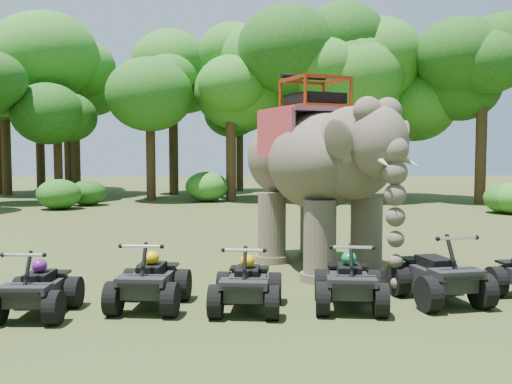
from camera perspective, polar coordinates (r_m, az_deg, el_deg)
ground at (r=12.41m, az=0.41°, el=-9.18°), size 110.00×110.00×0.00m
elephant at (r=13.79m, az=6.10°, el=2.03°), size 4.29×6.13×4.72m
atv_0 at (r=10.66m, az=-21.08°, el=-8.35°), size 1.29×1.70×1.19m
atv_1 at (r=10.63m, az=-10.58°, el=-8.01°), size 1.47×1.86×1.26m
atv_2 at (r=10.28m, az=-0.94°, el=-8.46°), size 1.43×1.80×1.22m
atv_3 at (r=10.56m, az=9.33°, el=-8.10°), size 1.48×1.85×1.25m
atv_4 at (r=11.36m, az=17.83°, el=-7.12°), size 1.58×2.00×1.35m
tree_0 at (r=32.92m, az=-2.53°, el=7.25°), size 6.57×6.57×9.39m
tree_1 at (r=33.86m, az=5.27°, el=7.63°), size 6.98×6.98×9.97m
tree_2 at (r=35.84m, az=13.80°, el=6.15°), size 5.95×5.95×8.49m
tree_3 at (r=33.65m, az=21.65°, el=7.21°), size 6.83×6.83×9.76m
tree_25 at (r=35.29m, az=-19.22°, el=4.77°), size 4.82×4.82×6.88m
tree_26 at (r=33.96m, az=-10.51°, el=6.16°), size 5.81×5.81×8.30m
tree_27 at (r=34.81m, az=10.71°, el=6.75°), size 6.36×6.36×9.08m
tree_28 at (r=38.56m, az=3.67°, el=5.19°), size 5.08×5.08×7.26m
tree_29 at (r=39.13m, az=-18.27°, el=7.71°), size 7.69×7.69×10.99m
tree_30 at (r=41.06m, az=-23.78°, el=6.88°), size 7.18×7.18×10.26m
tree_31 at (r=32.90m, az=8.43°, el=7.63°), size 6.91×6.91×9.87m
tree_32 at (r=41.57m, az=-1.63°, el=5.05°), size 5.03×5.03×7.18m
tree_33 at (r=43.86m, az=-20.84°, el=6.91°), size 7.36×7.36×10.51m
tree_36 at (r=38.49m, az=-8.27°, el=7.48°), size 7.27×7.27×10.39m
tree_37 at (r=38.76m, az=-17.66°, el=6.80°), size 6.79×6.79×9.70m
tree_38 at (r=34.72m, az=4.46°, el=7.66°), size 7.07×7.07×10.10m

